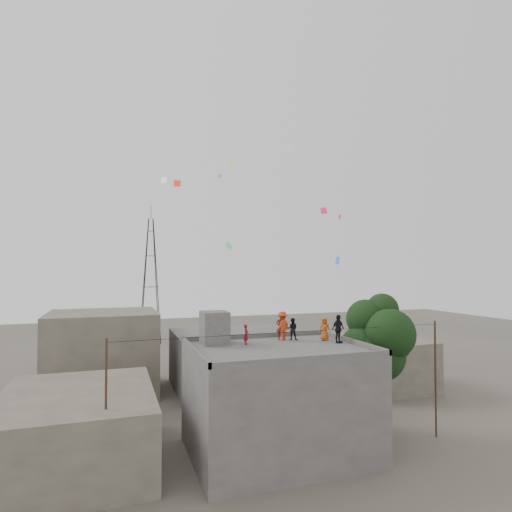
{
  "coord_description": "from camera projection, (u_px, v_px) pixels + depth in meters",
  "views": [
    {
      "loc": [
        -9.27,
        -23.52,
        10.79
      ],
      "look_at": [
        -0.78,
        1.67,
        11.56
      ],
      "focal_mm": 30.0,
      "sensor_mm": 36.0,
      "label": 1
    }
  ],
  "objects": [
    {
      "name": "person_red_child",
      "position": [
        246.0,
        335.0,
        26.27
      ],
      "size": [
        0.49,
        0.54,
        1.23
      ],
      "primitive_type": "imported",
      "rotation": [
        0.0,
        0.0,
        1.01
      ],
      "color": "maroon",
      "rests_on": "main_building"
    },
    {
      "name": "neighbor_northwest",
      "position": [
        102.0,
        352.0,
        36.99
      ],
      "size": [
        9.0,
        8.0,
        7.0
      ],
      "primitive_type": "cube",
      "color": "#565044",
      "rests_on": "ground"
    },
    {
      "name": "person_dark_adult",
      "position": [
        338.0,
        329.0,
        26.83
      ],
      "size": [
        1.12,
        0.76,
        1.77
      ],
      "primitive_type": "imported",
      "rotation": [
        0.0,
        0.0,
        0.35
      ],
      "color": "black",
      "rests_on": "main_building"
    },
    {
      "name": "utility_line",
      "position": [
        294.0,
        392.0,
        24.01
      ],
      "size": [
        20.12,
        0.62,
        7.4
      ],
      "color": "black",
      "rests_on": "ground"
    },
    {
      "name": "person_dark_child",
      "position": [
        292.0,
        329.0,
        28.08
      ],
      "size": [
        0.86,
        0.81,
        1.42
      ],
      "primitive_type": "imported",
      "rotation": [
        0.0,
        0.0,
        2.63
      ],
      "color": "black",
      "rests_on": "main_building"
    },
    {
      "name": "neighbor_west",
      "position": [
        77.0,
        429.0,
        23.36
      ],
      "size": [
        8.0,
        10.0,
        4.0
      ],
      "primitive_type": "cube",
      "color": "#565044",
      "rests_on": "ground"
    },
    {
      "name": "parapet",
      "position": [
        278.0,
        345.0,
        25.1
      ],
      "size": [
        10.0,
        8.0,
        0.3
      ],
      "color": "#504E4B",
      "rests_on": "main_building"
    },
    {
      "name": "neighbor_north",
      "position": [
        242.0,
        359.0,
        38.9
      ],
      "size": [
        12.0,
        9.0,
        5.0
      ],
      "primitive_type": "cube",
      "color": "#504E4B",
      "rests_on": "ground"
    },
    {
      "name": "person_orange_adult",
      "position": [
        283.0,
        326.0,
        27.9
      ],
      "size": [
        1.39,
        1.24,
        1.87
      ],
      "primitive_type": "imported",
      "rotation": [
        0.0,
        0.0,
        -2.56
      ],
      "color": "#C13B16",
      "rests_on": "main_building"
    },
    {
      "name": "tree",
      "position": [
        379.0,
        340.0,
        28.02
      ],
      "size": [
        4.9,
        4.6,
        9.1
      ],
      "color": "black",
      "rests_on": "ground"
    },
    {
      "name": "kites",
      "position": [
        256.0,
        201.0,
        32.66
      ],
      "size": [
        16.7,
        15.28,
        10.61
      ],
      "color": "red",
      "rests_on": "ground"
    },
    {
      "name": "ground",
      "position": [
        278.0,
        453.0,
        24.92
      ],
      "size": [
        140.0,
        140.0,
        0.0
      ],
      "primitive_type": "plane",
      "color": "#4E4940",
      "rests_on": "ground"
    },
    {
      "name": "stair_head_box",
      "position": [
        214.0,
        328.0,
        26.57
      ],
      "size": [
        1.6,
        1.8,
        2.0
      ],
      "primitive_type": "cube",
      "color": "#504E4B",
      "rests_on": "main_building"
    },
    {
      "name": "person_orange_child",
      "position": [
        325.0,
        329.0,
        27.83
      ],
      "size": [
        0.86,
        0.8,
        1.48
      ],
      "primitive_type": "imported",
      "rotation": [
        0.0,
        0.0,
        -0.6
      ],
      "color": "#BD5615",
      "rests_on": "main_building"
    },
    {
      "name": "person_red_adult",
      "position": [
        281.0,
        327.0,
        27.99
      ],
      "size": [
        0.69,
        0.53,
        1.69
      ],
      "primitive_type": "imported",
      "rotation": [
        0.0,
        0.0,
        2.92
      ],
      "color": "maroon",
      "rests_on": "main_building"
    },
    {
      "name": "main_building",
      "position": [
        278.0,
        400.0,
        25.01
      ],
      "size": [
        10.0,
        8.0,
        6.1
      ],
      "color": "#504E4B",
      "rests_on": "ground"
    },
    {
      "name": "transmission_tower",
      "position": [
        150.0,
        280.0,
        61.8
      ],
      "size": [
        2.97,
        2.97,
        20.01
      ],
      "color": "black",
      "rests_on": "ground"
    },
    {
      "name": "neighbor_east",
      "position": [
        380.0,
        363.0,
        38.93
      ],
      "size": [
        7.0,
        8.0,
        4.4
      ],
      "primitive_type": "cube",
      "color": "#565044",
      "rests_on": "ground"
    }
  ]
}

